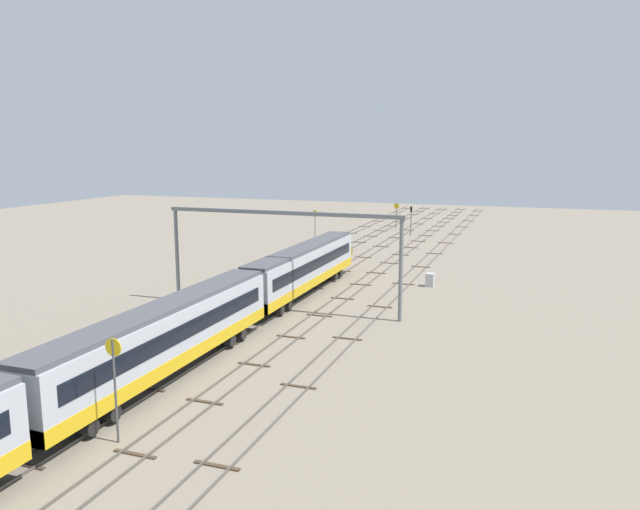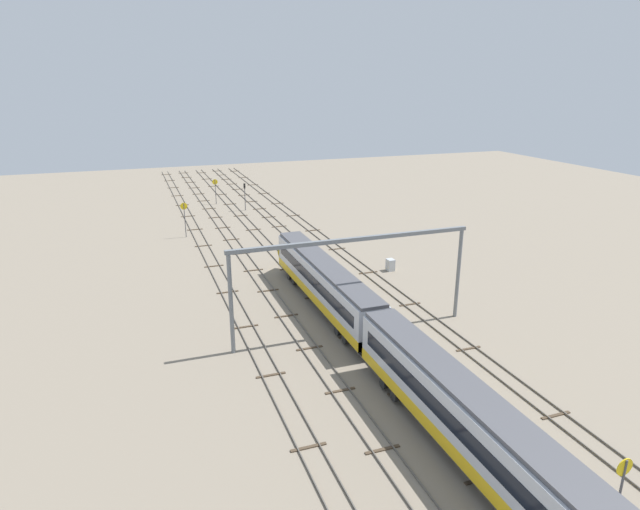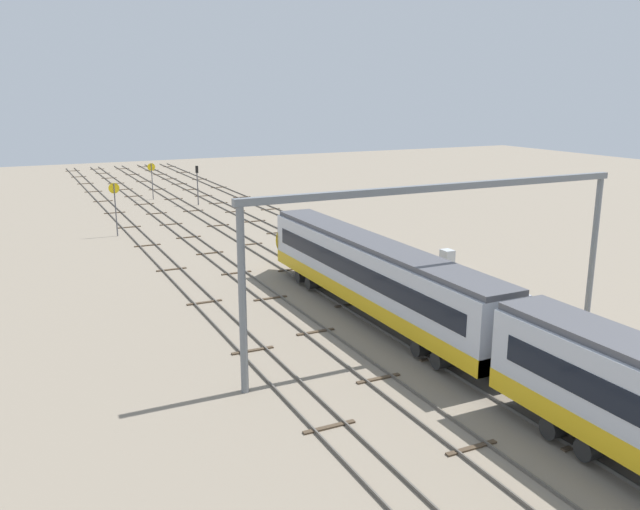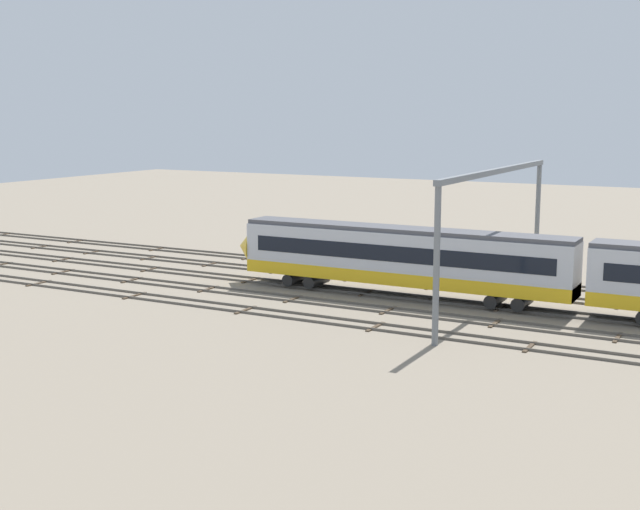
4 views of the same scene
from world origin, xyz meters
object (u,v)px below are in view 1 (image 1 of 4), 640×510
(train, at_px, (21,412))
(speed_sign_far_trackside, at_px, (396,212))
(speed_sign_near_foreground, at_px, (115,375))
(overhead_gantry, at_px, (281,234))
(signal_light_trackside_departure, at_px, (411,217))
(speed_sign_mid_trackside, at_px, (315,221))
(relay_cabinet, at_px, (430,280))

(train, relative_size, speed_sign_far_trackside, 20.95)
(speed_sign_far_trackside, bearing_deg, speed_sign_near_foreground, -176.59)
(overhead_gantry, distance_m, signal_light_trackside_departure, 52.91)
(overhead_gantry, distance_m, speed_sign_far_trackside, 59.97)
(speed_sign_mid_trackside, xyz_separation_m, relay_cabinet, (-23.89, -22.08, -2.79))
(train, distance_m, speed_sign_mid_trackside, 69.18)
(train, bearing_deg, signal_light_trackside_departure, -1.20)
(train, xyz_separation_m, overhead_gantry, (30.09, -0.37, 4.47))
(overhead_gantry, height_order, speed_sign_mid_trackside, overhead_gantry)
(overhead_gantry, bearing_deg, speed_sign_far_trackside, 2.68)
(speed_sign_far_trackside, bearing_deg, train, -178.46)
(speed_sign_near_foreground, height_order, speed_sign_far_trackside, speed_sign_near_foreground)
(train, height_order, speed_sign_mid_trackside, speed_sign_mid_trackside)
(speed_sign_mid_trackside, xyz_separation_m, signal_light_trackside_departure, (14.46, -12.19, -0.31))
(train, height_order, relay_cabinet, train)
(overhead_gantry, bearing_deg, speed_sign_mid_trackside, 15.80)
(overhead_gantry, relative_size, speed_sign_near_foreground, 4.12)
(speed_sign_mid_trackside, height_order, speed_sign_far_trackside, speed_sign_mid_trackside)
(overhead_gantry, height_order, speed_sign_far_trackside, overhead_gantry)
(speed_sign_near_foreground, distance_m, speed_sign_mid_trackside, 66.36)
(speed_sign_near_foreground, height_order, speed_sign_mid_trackside, speed_sign_near_foreground)
(speed_sign_mid_trackside, distance_m, relay_cabinet, 32.65)
(speed_sign_far_trackside, xyz_separation_m, signal_light_trackside_departure, (-7.03, -4.15, 0.01))
(train, bearing_deg, speed_sign_near_foreground, -39.25)
(speed_sign_near_foreground, bearing_deg, signal_light_trackside_departure, 0.72)
(speed_sign_near_foreground, xyz_separation_m, relay_cabinet, (41.15, -8.89, -2.88))
(speed_sign_near_foreground, xyz_separation_m, speed_sign_mid_trackside, (65.03, 13.20, -0.09))
(signal_light_trackside_departure, bearing_deg, relay_cabinet, -165.54)
(signal_light_trackside_departure, bearing_deg, overhead_gantry, 178.52)
(speed_sign_mid_trackside, height_order, relay_cabinet, speed_sign_mid_trackside)
(signal_light_trackside_departure, xyz_separation_m, relay_cabinet, (-38.34, -9.89, -2.48))
(train, height_order, overhead_gantry, overhead_gantry)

